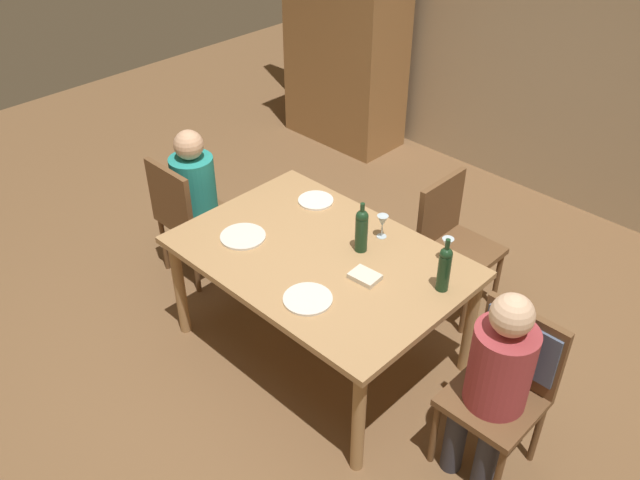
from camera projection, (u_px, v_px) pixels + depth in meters
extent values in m
plane|color=brown|center=(320.00, 348.00, 4.27)|extent=(10.00, 10.00, 0.00)
cube|color=tan|center=(572.00, 37.00, 5.10)|extent=(6.40, 0.12, 2.70)
cube|color=olive|center=(346.00, 32.00, 6.10)|extent=(1.10, 0.56, 2.10)
cube|color=#A87F51|center=(320.00, 257.00, 3.84)|extent=(1.65, 1.13, 0.04)
cylinder|color=#A87F51|center=(180.00, 288.00, 4.20)|extent=(0.07, 0.07, 0.71)
cylinder|color=#A87F51|center=(358.00, 422.00, 3.35)|extent=(0.07, 0.07, 0.71)
cylinder|color=#A87F51|center=(293.00, 225.00, 4.78)|extent=(0.07, 0.07, 0.71)
cylinder|color=#A87F51|center=(470.00, 325.00, 3.92)|extent=(0.07, 0.07, 0.71)
cylinder|color=brown|center=(206.00, 223.00, 5.04)|extent=(0.04, 0.04, 0.44)
cylinder|color=brown|center=(238.00, 243.00, 4.83)|extent=(0.04, 0.04, 0.44)
cylinder|color=brown|center=(164.00, 244.00, 4.82)|extent=(0.04, 0.04, 0.44)
cylinder|color=brown|center=(196.00, 266.00, 4.61)|extent=(0.04, 0.04, 0.44)
cube|color=brown|center=(198.00, 216.00, 4.69)|extent=(0.44, 0.44, 0.04)
cube|color=brown|center=(170.00, 198.00, 4.43)|extent=(0.44, 0.04, 0.44)
cylinder|color=brown|center=(498.00, 478.00, 3.24)|extent=(0.04, 0.04, 0.44)
cylinder|color=brown|center=(434.00, 433.00, 3.46)|extent=(0.04, 0.04, 0.44)
cylinder|color=brown|center=(537.00, 432.00, 3.46)|extent=(0.04, 0.04, 0.44)
cylinder|color=brown|center=(475.00, 393.00, 3.68)|extent=(0.04, 0.04, 0.44)
cube|color=brown|center=(493.00, 402.00, 3.32)|extent=(0.44, 0.44, 0.04)
cube|color=brown|center=(522.00, 347.00, 3.30)|extent=(0.44, 0.04, 0.44)
cube|color=#4C5B75|center=(523.00, 343.00, 3.28)|extent=(0.40, 0.07, 0.31)
cylinder|color=brown|center=(497.00, 280.00, 4.49)|extent=(0.04, 0.04, 0.44)
cylinder|color=brown|center=(465.00, 306.00, 4.27)|extent=(0.04, 0.04, 0.44)
cylinder|color=brown|center=(450.00, 256.00, 4.70)|extent=(0.04, 0.04, 0.44)
cylinder|color=brown|center=(418.00, 280.00, 4.48)|extent=(0.04, 0.04, 0.44)
cube|color=brown|center=(462.00, 251.00, 4.34)|extent=(0.44, 0.44, 0.04)
cube|color=brown|center=(440.00, 209.00, 4.32)|extent=(0.04, 0.44, 0.44)
cylinder|color=#33333D|center=(209.00, 230.00, 4.95)|extent=(0.11, 0.11, 0.46)
cylinder|color=#33333D|center=(224.00, 239.00, 4.85)|extent=(0.11, 0.11, 0.46)
cylinder|color=teal|center=(194.00, 188.00, 4.55)|extent=(0.30, 0.30, 0.46)
sphere|color=tan|center=(189.00, 145.00, 4.36)|extent=(0.20, 0.20, 0.20)
cylinder|color=#33333D|center=(486.00, 459.00, 3.32)|extent=(0.11, 0.11, 0.46)
cylinder|color=#33333D|center=(455.00, 437.00, 3.42)|extent=(0.11, 0.11, 0.46)
cylinder|color=#9E383D|center=(500.00, 368.00, 3.18)|extent=(0.31, 0.31, 0.47)
sphere|color=beige|center=(512.00, 315.00, 2.98)|extent=(0.21, 0.21, 0.21)
cylinder|color=#19381E|center=(444.00, 272.00, 3.52)|extent=(0.07, 0.07, 0.22)
sphere|color=#19381E|center=(446.00, 254.00, 3.44)|extent=(0.07, 0.07, 0.07)
cylinder|color=#19381E|center=(447.00, 246.00, 3.42)|extent=(0.03, 0.03, 0.08)
cylinder|color=#19381E|center=(361.00, 234.00, 3.80)|extent=(0.07, 0.07, 0.22)
sphere|color=#19381E|center=(362.00, 216.00, 3.73)|extent=(0.07, 0.07, 0.07)
cylinder|color=#19381E|center=(362.00, 209.00, 3.71)|extent=(0.03, 0.03, 0.08)
cylinder|color=silver|center=(382.00, 236.00, 3.97)|extent=(0.06, 0.06, 0.00)
cylinder|color=silver|center=(382.00, 231.00, 3.95)|extent=(0.01, 0.01, 0.07)
cone|color=silver|center=(383.00, 221.00, 3.91)|extent=(0.07, 0.07, 0.07)
cylinder|color=silver|center=(445.00, 260.00, 3.79)|extent=(0.06, 0.06, 0.00)
cylinder|color=silver|center=(446.00, 254.00, 3.77)|extent=(0.01, 0.01, 0.07)
cone|color=silver|center=(448.00, 244.00, 3.72)|extent=(0.07, 0.07, 0.07)
cylinder|color=silver|center=(308.00, 299.00, 3.50)|extent=(0.26, 0.26, 0.01)
cylinder|color=white|center=(316.00, 200.00, 4.29)|extent=(0.23, 0.23, 0.01)
cylinder|color=silver|center=(243.00, 236.00, 3.96)|extent=(0.27, 0.27, 0.01)
cube|color=beige|center=(365.00, 277.00, 3.64)|extent=(0.17, 0.13, 0.03)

